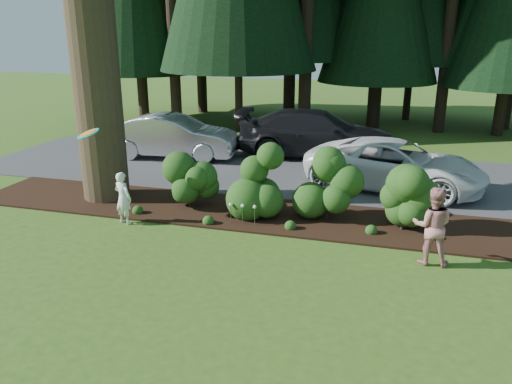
{
  "coord_description": "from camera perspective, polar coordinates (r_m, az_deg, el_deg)",
  "views": [
    {
      "loc": [
        3.04,
        -8.31,
        4.51
      ],
      "look_at": [
        0.37,
        1.2,
        1.3
      ],
      "focal_mm": 35.0,
      "sensor_mm": 36.0,
      "label": 1
    }
  ],
  "objects": [
    {
      "name": "shrub_row",
      "position": [
        12.24,
        4.26,
        0.36
      ],
      "size": [
        6.53,
        1.6,
        1.61
      ],
      "color": "#234716",
      "rests_on": "ground"
    },
    {
      "name": "car_dark_suv",
      "position": [
        18.67,
        6.99,
        6.67
      ],
      "size": [
        6.09,
        3.01,
        1.7
      ],
      "primitive_type": "imported",
      "rotation": [
        0.0,
        0.0,
        1.68
      ],
      "color": "black",
      "rests_on": "driveway"
    },
    {
      "name": "mulch_bed",
      "position": [
        12.76,
        0.89,
        -2.56
      ],
      "size": [
        16.0,
        2.5,
        0.05
      ],
      "primitive_type": "cube",
      "color": "black",
      "rests_on": "ground"
    },
    {
      "name": "child",
      "position": [
        12.45,
        -14.95,
        -0.67
      ],
      "size": [
        0.54,
        0.43,
        1.3
      ],
      "primitive_type": "imported",
      "rotation": [
        0.0,
        0.0,
        2.87
      ],
      "color": "white",
      "rests_on": "ground"
    },
    {
      "name": "frisbee",
      "position": [
        12.7,
        -18.64,
        6.35
      ],
      "size": [
        0.58,
        0.54,
        0.3
      ],
      "color": "teal",
      "rests_on": "ground"
    },
    {
      "name": "driveway",
      "position": [
        16.71,
        4.63,
        2.35
      ],
      "size": [
        22.0,
        6.0,
        0.03
      ],
      "primitive_type": "cube",
      "color": "#38383A",
      "rests_on": "ground"
    },
    {
      "name": "car_silver_wagon",
      "position": [
        18.61,
        -9.47,
        6.3
      ],
      "size": [
        4.87,
        2.1,
        1.56
      ],
      "primitive_type": "imported",
      "rotation": [
        0.0,
        0.0,
        1.67
      ],
      "color": "silver",
      "rests_on": "driveway"
    },
    {
      "name": "adult",
      "position": [
        10.53,
        19.51,
        -3.67
      ],
      "size": [
        0.79,
        0.61,
        1.61
      ],
      "primitive_type": "imported",
      "rotation": [
        0.0,
        0.0,
        3.14
      ],
      "color": "#A4151D",
      "rests_on": "ground"
    },
    {
      "name": "lily_cluster",
      "position": [
        11.91,
        -1.54,
        -1.69
      ],
      "size": [
        0.69,
        0.09,
        0.57
      ],
      "color": "#234716",
      "rests_on": "ground"
    },
    {
      "name": "car_white_suv",
      "position": [
        15.21,
        15.58,
        3.02
      ],
      "size": [
        5.55,
        3.4,
        1.44
      ],
      "primitive_type": "imported",
      "rotation": [
        0.0,
        0.0,
        1.36
      ],
      "color": "white",
      "rests_on": "driveway"
    },
    {
      "name": "ground",
      "position": [
        9.93,
        -3.97,
        -9.05
      ],
      "size": [
        80.0,
        80.0,
        0.0
      ],
      "primitive_type": "plane",
      "color": "#2F5618",
      "rests_on": "ground"
    }
  ]
}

